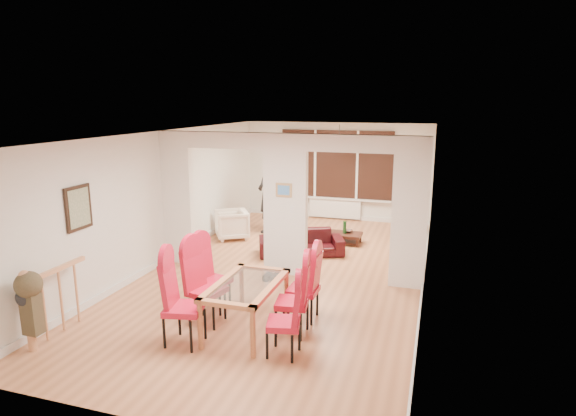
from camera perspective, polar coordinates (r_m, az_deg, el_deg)
The scene contains 24 objects.
floor at distance 9.10m, azimuth -0.30°, elevation -7.71°, with size 5.00×9.00×0.01m, color #BD754C.
room_walls at distance 8.73m, azimuth -0.30°, elevation 0.32°, with size 5.00×9.00×2.60m, color silver, non-canonical shape.
divider_wall at distance 8.73m, azimuth -0.30°, elevation 0.32°, with size 5.00×0.18×2.60m, color white.
bay_window_blinds at distance 12.94m, azimuth 5.72°, elevation 5.18°, with size 3.00×0.08×1.80m, color black.
radiator at distance 13.11m, azimuth 5.57°, elevation -0.05°, with size 1.40×0.08×0.50m, color white.
pendant_light at distance 11.70m, azimuth 6.08°, elevation 7.59°, with size 0.36×0.36×0.36m, color orange.
stair_newel at distance 7.39m, azimuth -25.62°, elevation -9.37°, with size 0.40×1.20×1.10m, color tan, non-canonical shape.
wall_poster at distance 7.80m, azimuth -23.58°, elevation 0.02°, with size 0.04×0.52×0.67m, color gray.
pillar_photo at distance 8.58m, azimuth -0.51°, elevation 2.14°, with size 0.30×0.03×0.25m, color #4C8CD8.
dining_table at distance 6.89m, azimuth -4.93°, elevation -11.53°, with size 0.83×1.48×0.69m, color #B76D43, non-canonical shape.
dining_chair_la at distance 6.54m, azimuth -12.26°, elevation -10.84°, with size 0.47×0.47×1.18m, color red, non-canonical shape.
dining_chair_lb at distance 7.06m, azimuth -9.63°, elevation -9.03°, with size 0.46×0.46×1.15m, color red, non-canonical shape.
dining_chair_lc at distance 7.49m, azimuth -8.80°, elevation -7.98°, with size 0.43×0.43×1.08m, color red, non-canonical shape.
dining_chair_ra at distance 6.17m, azimuth -0.54°, elevation -12.85°, with size 0.40×0.40×1.01m, color red, non-canonical shape.
dining_chair_rb at distance 6.67m, azimuth 0.47°, elevation -10.51°, with size 0.43×0.43×1.08m, color red, non-canonical shape.
dining_chair_rc at distance 7.11m, azimuth 1.81°, elevation -9.07°, with size 0.43×0.43×1.07m, color red, non-canonical shape.
sofa at distance 10.10m, azimuth 1.57°, elevation -4.10°, with size 1.75×0.68×0.51m, color black.
armchair at distance 11.30m, azimuth -6.70°, elevation -1.95°, with size 0.74×0.72×0.67m, color #F0DECB.
person at distance 11.68m, azimuth -2.39°, elevation 1.62°, with size 0.45×0.68×1.87m, color black.
television at distance 11.61m, azimuth 13.92°, elevation -2.20°, with size 0.12×0.92×0.53m, color black.
coffee_table at distance 10.99m, azimuth 6.00°, elevation -3.52°, with size 1.03×0.52×0.24m, color #351912, non-canonical shape.
bottle at distance 10.87m, azimuth 6.73°, elevation -2.23°, with size 0.08×0.08×0.30m, color #143F19.
bowl at distance 11.01m, azimuth 7.09°, elevation -2.74°, with size 0.22×0.22×0.05m, color #351912.
shoes at distance 8.73m, azimuth -1.99°, elevation -8.25°, with size 0.24×0.26×0.10m, color black, non-canonical shape.
Camera 1 is at (2.60, -8.12, 3.16)m, focal length 30.00 mm.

